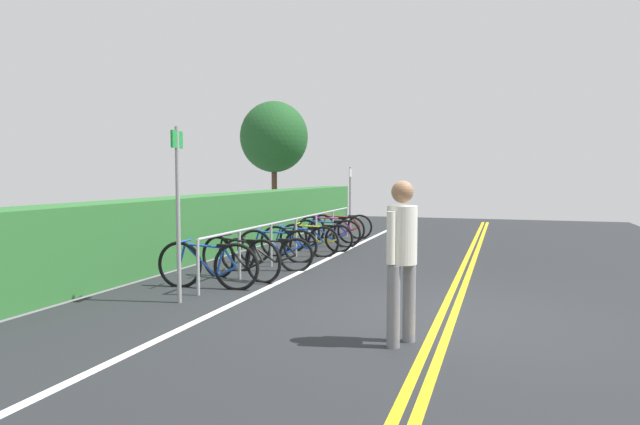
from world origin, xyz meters
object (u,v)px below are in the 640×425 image
(bicycle_1, at_px, (240,258))
(bicycle_4, at_px, (300,241))
(bicycle_6, at_px, (326,233))
(bicycle_8, at_px, (341,226))
(sign_post_near, at_px, (178,198))
(sign_post_far, at_px, (350,193))
(bike_rack, at_px, (296,228))
(bicycle_2, at_px, (267,254))
(bicycle_7, at_px, (331,229))
(tree_mid, at_px, (274,137))
(bicycle_3, at_px, (277,246))
(bicycle_0, at_px, (208,265))
(pedestrian, at_px, (402,250))
(bicycle_5, at_px, (316,238))

(bicycle_1, xyz_separation_m, bicycle_4, (2.89, -0.04, -0.03))
(bicycle_6, distance_m, bicycle_8, 1.95)
(sign_post_near, height_order, sign_post_far, sign_post_near)
(bicycle_6, bearing_deg, bike_rack, 176.02)
(bicycle_6, height_order, sign_post_near, sign_post_near)
(bicycle_2, bearing_deg, bicycle_7, 1.86)
(sign_post_near, bearing_deg, tree_mid, 17.06)
(bicycle_1, height_order, bicycle_3, bicycle_1)
(bicycle_0, xyz_separation_m, pedestrian, (-2.05, -3.46, 0.64))
(bicycle_3, distance_m, bicycle_4, 0.94)
(pedestrian, relative_size, sign_post_near, 0.71)
(bicycle_1, bearing_deg, bicycle_3, 3.11)
(bicycle_8, bearing_deg, tree_mid, 39.73)
(bicycle_6, relative_size, bicycle_8, 0.98)
(bicycle_4, xyz_separation_m, tree_mid, (8.66, 4.20, 2.90))
(sign_post_far, xyz_separation_m, tree_mid, (3.80, 4.05, 2.01))
(bicycle_1, relative_size, sign_post_near, 0.70)
(bicycle_7, bearing_deg, sign_post_near, -179.93)
(sign_post_near, distance_m, sign_post_far, 9.64)
(bicycle_8, distance_m, sign_post_near, 8.60)
(bicycle_6, bearing_deg, bicycle_5, -178.75)
(bicycle_0, distance_m, pedestrian, 4.07)
(bicycle_6, relative_size, pedestrian, 0.98)
(bicycle_3, relative_size, bicycle_4, 0.92)
(bicycle_1, height_order, sign_post_far, sign_post_far)
(bicycle_6, distance_m, sign_post_far, 3.20)
(bike_rack, xyz_separation_m, tree_mid, (8.71, 4.13, 2.60))
(bike_rack, relative_size, bicycle_7, 4.74)
(bicycle_1, bearing_deg, bicycle_5, -1.80)
(bike_rack, distance_m, bicycle_4, 0.31)
(bicycle_2, relative_size, bicycle_3, 1.05)
(bicycle_7, bearing_deg, sign_post_far, 1.62)
(bicycle_1, xyz_separation_m, bicycle_3, (1.97, 0.11, -0.03))
(pedestrian, bearing_deg, bicycle_7, 21.58)
(bicycle_0, bearing_deg, bicycle_5, -3.41)
(bicycle_4, xyz_separation_m, pedestrian, (-5.78, -3.26, 0.67))
(bicycle_4, relative_size, tree_mid, 0.38)
(pedestrian, distance_m, tree_mid, 16.41)
(bicycle_2, bearing_deg, bicycle_0, 171.45)
(bicycle_5, relative_size, bicycle_8, 1.01)
(bicycle_7, bearing_deg, bicycle_6, -170.85)
(bicycle_4, xyz_separation_m, sign_post_near, (-4.78, 0.08, 1.14))
(bicycle_2, height_order, sign_post_near, sign_post_near)
(bicycle_2, xyz_separation_m, sign_post_near, (-2.82, 0.14, 1.17))
(bicycle_3, xyz_separation_m, bicycle_4, (0.93, -0.15, -0.00))
(pedestrian, bearing_deg, bicycle_2, 39.88)
(bicycle_6, xyz_separation_m, bicycle_8, (1.94, 0.17, -0.00))
(bicycle_6, relative_size, bicycle_7, 0.96)
(sign_post_near, bearing_deg, bicycle_0, 6.92)
(bike_rack, relative_size, bicycle_1, 4.91)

